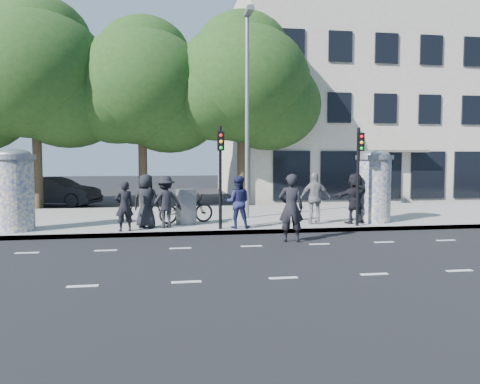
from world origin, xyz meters
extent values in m
plane|color=black|center=(0.00, 0.00, 0.00)|extent=(120.00, 120.00, 0.00)
cube|color=gray|center=(0.00, 7.50, 0.07)|extent=(40.00, 8.00, 0.15)
cube|color=slate|center=(0.00, 3.55, 0.07)|extent=(40.00, 0.10, 0.16)
cube|color=silver|center=(0.00, -2.20, 0.00)|extent=(32.00, 0.12, 0.01)
cube|color=silver|center=(0.00, 1.40, 0.00)|extent=(32.00, 0.12, 0.01)
cylinder|color=beige|center=(-7.20, 4.50, 1.30)|extent=(1.20, 1.20, 2.30)
cylinder|color=slate|center=(-7.20, 4.50, 2.53)|extent=(1.36, 1.36, 0.16)
ellipsoid|color=slate|center=(-7.20, 4.50, 2.61)|extent=(1.10, 1.10, 0.38)
cylinder|color=beige|center=(5.20, 4.70, 1.30)|extent=(1.20, 1.20, 2.30)
cylinder|color=slate|center=(5.20, 4.70, 2.53)|extent=(1.36, 1.36, 0.16)
ellipsoid|color=slate|center=(5.20, 4.70, 2.61)|extent=(1.10, 1.10, 0.38)
cylinder|color=black|center=(-0.60, 3.85, 1.85)|extent=(0.11, 0.11, 3.40)
cube|color=black|center=(-0.60, 3.67, 3.05)|extent=(0.22, 0.14, 0.62)
cylinder|color=black|center=(4.20, 3.85, 1.85)|extent=(0.11, 0.11, 3.40)
cube|color=black|center=(4.20, 3.67, 3.05)|extent=(0.22, 0.14, 0.62)
cylinder|color=slate|center=(0.80, 6.70, 4.15)|extent=(0.16, 0.16, 8.00)
cube|color=slate|center=(0.80, 6.30, 8.05)|extent=(0.25, 0.90, 0.18)
cylinder|color=#38281C|center=(-8.50, 12.50, 2.36)|extent=(0.44, 0.44, 4.73)
ellipsoid|color=#1C3D16|center=(-8.50, 12.50, 6.51)|extent=(7.20, 7.20, 6.12)
cylinder|color=#38281C|center=(-3.50, 12.70, 2.21)|extent=(0.44, 0.44, 4.41)
ellipsoid|color=#1C3D16|center=(-3.50, 12.70, 6.08)|extent=(6.80, 6.80, 5.78)
cylinder|color=#38281C|center=(1.50, 12.30, 2.29)|extent=(0.44, 0.44, 4.59)
ellipsoid|color=#1C3D16|center=(1.50, 12.30, 6.32)|extent=(7.00, 7.00, 5.95)
cube|color=#ABA18F|center=(12.00, 20.00, 6.00)|extent=(20.00, 15.00, 12.00)
cube|color=black|center=(12.00, 12.45, 1.60)|extent=(18.00, 0.10, 2.60)
cube|color=#59544C|center=(10.00, 12.10, 2.90)|extent=(3.20, 0.90, 0.12)
cube|color=#194C8C|center=(2.50, 12.45, 3.20)|extent=(1.60, 0.06, 0.30)
imported|color=black|center=(-3.03, 4.47, 1.06)|extent=(1.02, 0.82, 1.82)
imported|color=black|center=(-3.70, 3.85, 0.96)|extent=(0.66, 0.52, 1.61)
imported|color=#1D1F4A|center=(0.00, 3.94, 1.03)|extent=(0.96, 0.81, 1.76)
imported|color=black|center=(-2.39, 4.40, 1.03)|extent=(1.28, 0.97, 1.76)
imported|color=gray|center=(2.88, 4.50, 1.08)|extent=(1.13, 0.70, 1.85)
imported|color=black|center=(4.35, 4.43, 1.06)|extent=(1.75, 0.78, 1.83)
imported|color=black|center=(1.29, 1.95, 1.02)|extent=(0.82, 0.63, 2.03)
imported|color=black|center=(-1.65, 5.47, 0.68)|extent=(1.24, 2.15, 1.07)
cube|color=slate|center=(-1.67, 5.15, 0.78)|extent=(0.72, 0.63, 1.25)
cube|color=slate|center=(4.98, 4.64, 0.74)|extent=(0.60, 0.47, 1.18)
imported|color=black|center=(-8.12, 14.47, 0.76)|extent=(3.01, 4.87, 1.51)
camera|label=1|loc=(-2.40, -11.47, 2.46)|focal=35.00mm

